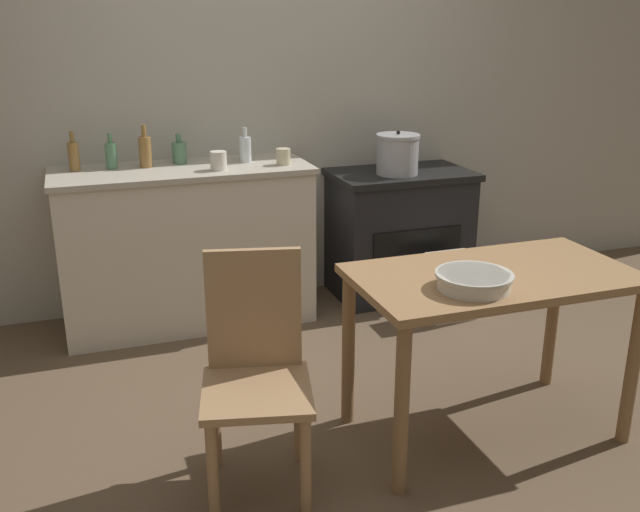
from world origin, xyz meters
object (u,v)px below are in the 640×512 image
at_px(mixing_bowl_large, 474,280).
at_px(cup_mid_right, 283,157).
at_px(cup_center_right, 218,161).
at_px(work_table, 492,298).
at_px(bottle_far_left, 111,155).
at_px(bottle_left, 179,152).
at_px(bottle_center_left, 74,156).
at_px(stove, 399,233).
at_px(stock_pot, 398,154).
at_px(flour_sack, 451,286).
at_px(chair, 256,367).
at_px(bottle_center, 145,151).
at_px(bottle_mid_left, 245,149).

bearing_deg(mixing_bowl_large, cup_mid_right, 99.21).
height_order(mixing_bowl_large, cup_center_right, cup_center_right).
height_order(work_table, bottle_far_left, bottle_far_left).
height_order(bottle_left, bottle_center_left, bottle_center_left).
bearing_deg(stove, work_table, -102.20).
bearing_deg(stock_pot, cup_center_right, -176.05).
relative_size(stock_pot, cup_center_right, 2.60).
relative_size(mixing_bowl_large, cup_center_right, 2.89).
bearing_deg(bottle_left, flour_sack, -22.17).
relative_size(chair, bottle_center, 3.83).
xyz_separation_m(bottle_center_left, cup_mid_right, (1.12, -0.21, -0.04)).
distance_m(mixing_bowl_large, bottle_far_left, 2.20).
distance_m(bottle_far_left, bottle_center_left, 0.19).
bearing_deg(work_table, bottle_mid_left, 110.76).
bearing_deg(flour_sack, bottle_far_left, 163.08).
xyz_separation_m(flour_sack, bottle_center_left, (-2.03, 0.57, 0.80)).
xyz_separation_m(bottle_far_left, cup_mid_right, (0.92, -0.20, -0.03)).
relative_size(stock_pot, bottle_center_left, 1.24).
bearing_deg(bottle_far_left, cup_center_right, -22.25).
distance_m(work_table, cup_center_right, 1.72).
height_order(stove, mixing_bowl_large, stove).
distance_m(bottle_mid_left, bottle_center_left, 0.93).
xyz_separation_m(work_table, stock_pot, (0.29, 1.55, 0.30)).
xyz_separation_m(bottle_far_left, bottle_left, (0.37, 0.04, -0.01)).
bearing_deg(work_table, stock_pot, 79.42).
bearing_deg(stock_pot, chair, -129.83).
relative_size(flour_sack, stock_pot, 1.47).
bearing_deg(bottle_center, stock_pot, -5.12).
bearing_deg(bottle_far_left, flour_sack, -16.92).
xyz_separation_m(chair, bottle_left, (0.01, 1.73, 0.51)).
height_order(stock_pot, bottle_mid_left, bottle_mid_left).
xyz_separation_m(cup_center_right, cup_mid_right, (0.38, 0.03, -0.01)).
bearing_deg(bottle_far_left, mixing_bowl_large, -57.09).
relative_size(work_table, bottle_center_left, 5.32).
height_order(flour_sack, bottle_left, bottle_left).
relative_size(mixing_bowl_large, bottle_left, 1.76).
bearing_deg(stock_pot, work_table, -100.58).
xyz_separation_m(chair, bottle_far_left, (-0.37, 1.69, 0.52)).
bearing_deg(bottle_mid_left, bottle_center_left, 176.16).
xyz_separation_m(work_table, bottle_mid_left, (-0.63, 1.65, 0.37)).
relative_size(stock_pot, cup_mid_right, 2.90).
xyz_separation_m(work_table, mixing_bowl_large, (-0.18, -0.13, 0.15)).
bearing_deg(mixing_bowl_large, bottle_far_left, 122.91).
bearing_deg(cup_center_right, flour_sack, -14.56).
bearing_deg(cup_center_right, bottle_center, 150.32).
bearing_deg(bottle_far_left, cup_mid_right, -12.04).
height_order(mixing_bowl_large, bottle_far_left, bottle_far_left).
xyz_separation_m(work_table, bottle_center_left, (-1.56, 1.71, 0.38)).
relative_size(flour_sack, bottle_left, 2.33).
bearing_deg(cup_mid_right, flour_sack, -21.62).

